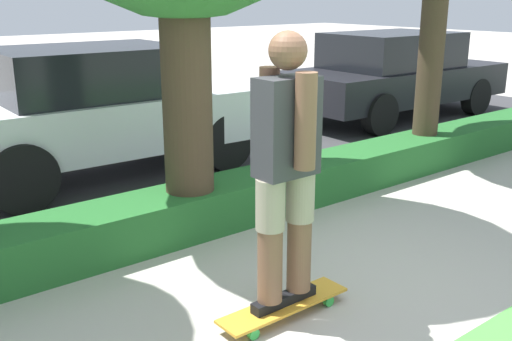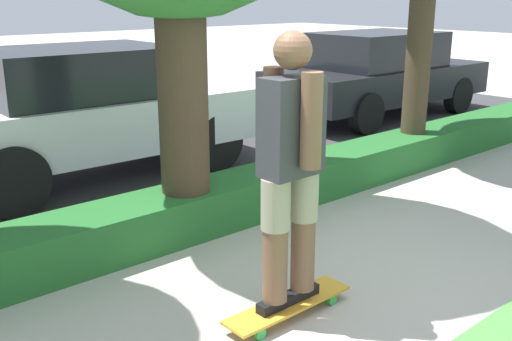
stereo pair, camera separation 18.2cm
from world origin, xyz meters
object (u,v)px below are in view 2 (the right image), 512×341
skateboard (288,305)px  skater_person (291,166)px  parked_car_rear (378,73)px  parked_car_middle (87,109)px

skateboard → skater_person: skater_person is taller
parked_car_rear → parked_car_middle: bearing=-178.8°
skater_person → parked_car_rear: (6.05, 3.98, -0.30)m
skateboard → skater_person: size_ratio=0.55×
skateboard → parked_car_rear: (6.05, 3.98, 0.69)m
parked_car_middle → skater_person: bearing=-95.7°
skateboard → parked_car_rear: bearing=33.3°
skater_person → parked_car_rear: bearing=33.3°
skateboard → parked_car_rear: size_ratio=0.23×
parked_car_rear → skater_person: bearing=-145.6°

